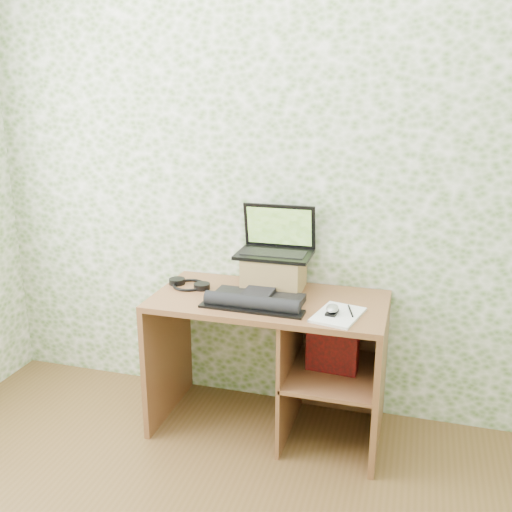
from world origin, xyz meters
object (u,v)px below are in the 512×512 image
(desk, at_px, (284,346))
(riser, at_px, (274,273))
(notepad, at_px, (338,315))
(keyboard, at_px, (256,300))
(laptop, at_px, (276,243))

(desk, height_order, riser, riser)
(notepad, bearing_deg, desk, 163.43)
(riser, height_order, notepad, riser)
(keyboard, bearing_deg, desk, 49.70)
(notepad, bearing_deg, laptop, 152.59)
(desk, bearing_deg, notepad, -29.01)
(laptop, distance_m, notepad, 0.56)
(desk, bearing_deg, laptop, 119.43)
(desk, distance_m, riser, 0.39)
(laptop, bearing_deg, riser, -90.37)
(laptop, bearing_deg, desk, -60.94)
(riser, distance_m, keyboard, 0.26)
(laptop, xyz_separation_m, notepad, (0.39, -0.32, -0.24))
(desk, xyz_separation_m, notepad, (0.30, -0.17, 0.28))
(keyboard, distance_m, notepad, 0.42)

